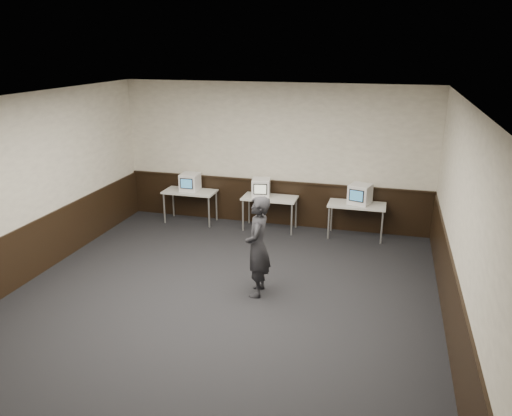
{
  "coord_description": "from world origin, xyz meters",
  "views": [
    {
      "loc": [
        2.47,
        -6.65,
        3.96
      ],
      "look_at": [
        0.23,
        1.6,
        1.15
      ],
      "focal_mm": 35.0,
      "sensor_mm": 36.0,
      "label": 1
    }
  ],
  "objects": [
    {
      "name": "wainscot_back",
      "position": [
        0.0,
        3.98,
        0.5
      ],
      "size": [
        6.98,
        0.04,
        1.0
      ],
      "primitive_type": "cube",
      "color": "black",
      "rests_on": "back_wall"
    },
    {
      "name": "person",
      "position": [
        0.54,
        0.57,
        0.85
      ],
      "size": [
        0.47,
        0.66,
        1.69
      ],
      "primitive_type": "imported",
      "rotation": [
        0.0,
        0.0,
        -1.46
      ],
      "color": "black",
      "rests_on": "ground"
    },
    {
      "name": "wainscot_left",
      "position": [
        -3.48,
        0.0,
        0.5
      ],
      "size": [
        0.04,
        7.98,
        1.0
      ],
      "primitive_type": "cube",
      "color": "black",
      "rests_on": "left_wall"
    },
    {
      "name": "left_wall",
      "position": [
        -3.5,
        0.0,
        1.6
      ],
      "size": [
        0.0,
        8.0,
        8.0
      ],
      "primitive_type": "plane",
      "rotation": [
        1.57,
        0.0,
        1.57
      ],
      "color": "beige",
      "rests_on": "ground"
    },
    {
      "name": "ceiling",
      "position": [
        0.0,
        0.0,
        3.2
      ],
      "size": [
        8.0,
        8.0,
        0.0
      ],
      "primitive_type": "plane",
      "rotation": [
        3.14,
        0.0,
        0.0
      ],
      "color": "white",
      "rests_on": "back_wall"
    },
    {
      "name": "wainscot_rail",
      "position": [
        0.0,
        3.96,
        1.02
      ],
      "size": [
        6.98,
        0.06,
        0.04
      ],
      "primitive_type": "cube",
      "color": "black",
      "rests_on": "wainscot_back"
    },
    {
      "name": "desk_right",
      "position": [
        1.9,
        3.6,
        0.68
      ],
      "size": [
        1.2,
        0.6,
        0.75
      ],
      "color": "silver",
      "rests_on": "ground"
    },
    {
      "name": "emac_center",
      "position": [
        -0.21,
        3.63,
        0.95
      ],
      "size": [
        0.46,
        0.48,
        0.39
      ],
      "rotation": [
        0.0,
        0.0,
        0.18
      ],
      "color": "white",
      "rests_on": "desk_center"
    },
    {
      "name": "desk_center",
      "position": [
        0.0,
        3.6,
        0.68
      ],
      "size": [
        1.2,
        0.6,
        0.75
      ],
      "color": "silver",
      "rests_on": "ground"
    },
    {
      "name": "back_wall",
      "position": [
        0.0,
        4.0,
        1.6
      ],
      "size": [
        7.0,
        0.0,
        7.0
      ],
      "primitive_type": "plane",
      "rotation": [
        1.57,
        0.0,
        0.0
      ],
      "color": "beige",
      "rests_on": "ground"
    },
    {
      "name": "emac_left",
      "position": [
        -1.9,
        3.62,
        0.95
      ],
      "size": [
        0.41,
        0.44,
        0.4
      ],
      "rotation": [
        0.0,
        0.0,
        0.01
      ],
      "color": "white",
      "rests_on": "desk_left"
    },
    {
      "name": "desk_left",
      "position": [
        -1.9,
        3.6,
        0.68
      ],
      "size": [
        1.2,
        0.6,
        0.75
      ],
      "color": "silver",
      "rests_on": "ground"
    },
    {
      "name": "right_wall",
      "position": [
        3.5,
        0.0,
        1.6
      ],
      "size": [
        0.0,
        8.0,
        8.0
      ],
      "primitive_type": "plane",
      "rotation": [
        1.57,
        0.0,
        -1.57
      ],
      "color": "beige",
      "rests_on": "ground"
    },
    {
      "name": "emac_right",
      "position": [
        1.95,
        3.63,
        0.96
      ],
      "size": [
        0.53,
        0.55,
        0.42
      ],
      "rotation": [
        0.0,
        0.0,
        -0.28
      ],
      "color": "white",
      "rests_on": "desk_right"
    },
    {
      "name": "front_wall",
      "position": [
        0.0,
        -4.0,
        1.6
      ],
      "size": [
        7.0,
        0.0,
        7.0
      ],
      "primitive_type": "plane",
      "rotation": [
        -1.57,
        0.0,
        0.0
      ],
      "color": "beige",
      "rests_on": "ground"
    },
    {
      "name": "floor",
      "position": [
        0.0,
        0.0,
        0.0
      ],
      "size": [
        8.0,
        8.0,
        0.0
      ],
      "primitive_type": "plane",
      "color": "black",
      "rests_on": "ground"
    },
    {
      "name": "wainscot_right",
      "position": [
        3.48,
        0.0,
        0.5
      ],
      "size": [
        0.04,
        7.98,
        1.0
      ],
      "primitive_type": "cube",
      "color": "black",
      "rests_on": "right_wall"
    }
  ]
}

